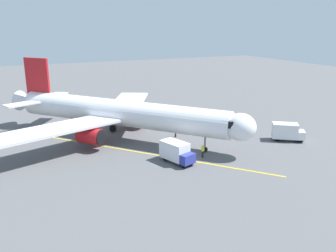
{
  "coord_description": "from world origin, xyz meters",
  "views": [
    {
      "loc": [
        13.49,
        51.38,
        16.72
      ],
      "look_at": [
        -6.74,
        8.55,
        3.0
      ],
      "focal_mm": 37.76,
      "sensor_mm": 36.0,
      "label": 1
    }
  ],
  "objects": [
    {
      "name": "airplane",
      "position": [
        -1.45,
        2.18,
        4.0
      ],
      "size": [
        32.14,
        33.78,
        11.5
      ],
      "color": "white",
      "rests_on": "ground"
    },
    {
      "name": "apron_lead_in_line",
      "position": [
        -1.63,
        8.4,
        0.01
      ],
      "size": [
        25.74,
        30.92,
        0.01
      ],
      "primitive_type": "cube",
      "rotation": [
        0.0,
        0.0,
        0.69
      ],
      "color": "yellow",
      "rests_on": "ground"
    },
    {
      "name": "ground_crew_wing_walker",
      "position": [
        -9.61,
        5.2,
        0.89
      ],
      "size": [
        0.47,
        0.39,
        1.71
      ],
      "color": "#23232D",
      "rests_on": "ground"
    },
    {
      "name": "ground_crew_marshaller",
      "position": [
        -8.93,
        14.43,
        0.89
      ],
      "size": [
        0.45,
        0.34,
        1.71
      ],
      "color": "#23232D",
      "rests_on": "ground"
    },
    {
      "name": "box_truck_portside",
      "position": [
        -5.13,
        14.54,
        1.39
      ],
      "size": [
        3.26,
        4.98,
        2.62
      ],
      "color": "#2D3899",
      "rests_on": "ground"
    },
    {
      "name": "ground_plane",
      "position": [
        0.0,
        0.0,
        0.0
      ],
      "size": [
        220.0,
        220.0,
        0.0
      ],
      "primitive_type": "plane",
      "color": "#565659"
    },
    {
      "name": "box_truck_near_nose",
      "position": [
        -23.86,
        13.82,
        1.39
      ],
      "size": [
        4.87,
        4.28,
        2.62
      ],
      "color": "white",
      "rests_on": "ground"
    },
    {
      "name": "box_truck_rear_apron",
      "position": [
        -4.72,
        -12.14,
        1.39
      ],
      "size": [
        4.33,
        4.85,
        2.62
      ],
      "color": "#2D3899",
      "rests_on": "ground"
    }
  ]
}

